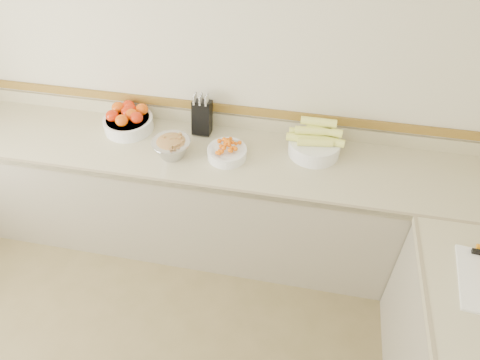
% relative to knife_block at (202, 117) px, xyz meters
% --- Properties ---
extents(back_wall, '(4.00, 0.00, 4.00)m').
position_rel_knife_block_xyz_m(back_wall, '(0.02, 0.10, 0.28)').
color(back_wall, beige).
rests_on(back_wall, ground_plane).
extents(counter_back, '(4.00, 0.65, 1.08)m').
position_rel_knife_block_xyz_m(counter_back, '(0.02, -0.22, -0.57)').
color(counter_back, '#C3B98E').
rests_on(counter_back, ground_plane).
extents(knife_block, '(0.13, 0.15, 0.30)m').
position_rel_knife_block_xyz_m(knife_block, '(0.00, 0.00, 0.00)').
color(knife_block, black).
rests_on(knife_block, counter_back).
extents(tomato_bowl, '(0.34, 0.34, 0.17)m').
position_rel_knife_block_xyz_m(tomato_bowl, '(-0.52, -0.07, -0.05)').
color(tomato_bowl, white).
rests_on(tomato_bowl, counter_back).
extents(cherry_tomato_bowl, '(0.26, 0.26, 0.14)m').
position_rel_knife_block_xyz_m(cherry_tomato_bowl, '(0.23, -0.24, -0.08)').
color(cherry_tomato_bowl, white).
rests_on(cherry_tomato_bowl, counter_back).
extents(corn_bowl, '(0.37, 0.34, 0.25)m').
position_rel_knife_block_xyz_m(corn_bowl, '(0.78, -0.09, -0.04)').
color(corn_bowl, white).
rests_on(corn_bowl, counter_back).
extents(rhubarb_bowl, '(0.25, 0.25, 0.14)m').
position_rel_knife_block_xyz_m(rhubarb_bowl, '(-0.13, -0.29, -0.05)').
color(rhubarb_bowl, '#B2B2BA').
rests_on(rhubarb_bowl, counter_back).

